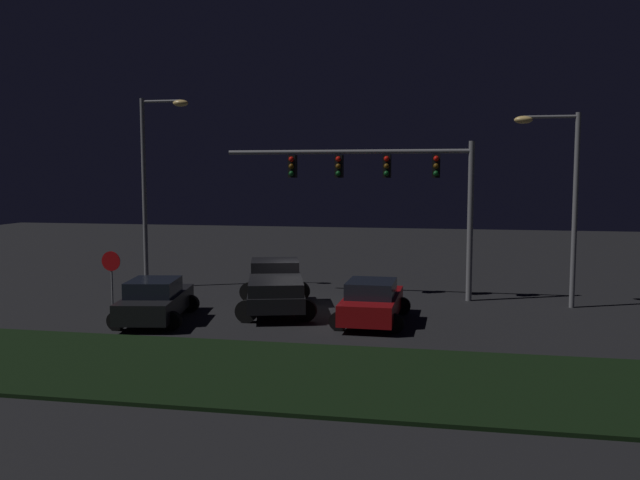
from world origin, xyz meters
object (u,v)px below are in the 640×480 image
object	(u,v)px
traffic_signal_gantry	(388,178)
street_lamp_left	(152,171)
pickup_truck	(275,284)
car_sedan_far	(372,302)
car_sedan	(155,300)
stop_sign	(111,269)
street_lamp_right	(562,185)

from	to	relation	value
traffic_signal_gantry	street_lamp_left	size ratio (longest dim) A/B	1.21
pickup_truck	car_sedan_far	xyz separation A→B (m)	(3.86, -1.46, -0.26)
pickup_truck	car_sedan	distance (m)	4.54
pickup_truck	stop_sign	distance (m)	6.34
street_lamp_left	traffic_signal_gantry	bearing A→B (deg)	-2.94
car_sedan	traffic_signal_gantry	bearing A→B (deg)	-61.67
traffic_signal_gantry	street_lamp_left	bearing A→B (deg)	177.06
traffic_signal_gantry	stop_sign	xyz separation A→B (m)	(-10.19, -4.28, -3.47)
car_sedan	traffic_signal_gantry	xyz separation A→B (m)	(7.60, 6.02, 4.29)
traffic_signal_gantry	street_lamp_left	distance (m)	10.66
car_sedan	car_sedan_far	size ratio (longest dim) A/B	1.05
street_lamp_left	stop_sign	xyz separation A→B (m)	(0.46, -4.83, -3.76)
stop_sign	car_sedan_far	bearing A→B (deg)	-2.98
street_lamp_right	stop_sign	distance (m)	17.62
pickup_truck	traffic_signal_gantry	world-z (taller)	traffic_signal_gantry
car_sedan	stop_sign	distance (m)	3.22
pickup_truck	car_sedan_far	bearing A→B (deg)	-126.14
car_sedan	stop_sign	world-z (taller)	stop_sign
car_sedan_far	stop_sign	distance (m)	10.16
traffic_signal_gantry	street_lamp_right	size ratio (longest dim) A/B	1.38
street_lamp_right	stop_sign	size ratio (longest dim) A/B	3.36
street_lamp_left	street_lamp_right	xyz separation A→B (m)	(17.40, -1.22, -0.55)
car_sedan_far	pickup_truck	bearing A→B (deg)	69.96
car_sedan_far	traffic_signal_gantry	world-z (taller)	traffic_signal_gantry
pickup_truck	street_lamp_right	bearing A→B (deg)	-91.40
car_sedan_far	stop_sign	bearing A→B (deg)	87.71
pickup_truck	stop_sign	size ratio (longest dim) A/B	2.57
car_sedan_far	stop_sign	xyz separation A→B (m)	(-10.11, 0.53, 0.82)
traffic_signal_gantry	stop_sign	world-z (taller)	traffic_signal_gantry
car_sedan_far	street_lamp_right	bearing A→B (deg)	-58.15
car_sedan	street_lamp_right	distance (m)	15.84
car_sedan	street_lamp_right	world-z (taller)	street_lamp_right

